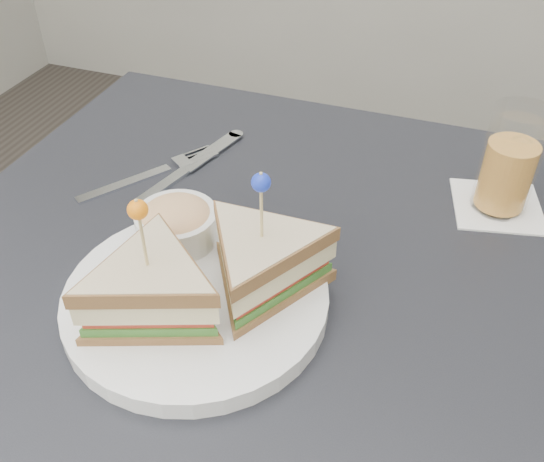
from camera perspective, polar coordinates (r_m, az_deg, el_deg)
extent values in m
cube|color=black|center=(0.68, -1.07, -4.53)|extent=(0.80, 0.80, 0.03)
cylinder|color=black|center=(1.29, -9.99, -2.67)|extent=(0.04, 0.04, 0.72)
cylinder|color=black|center=(1.19, 21.90, -10.24)|extent=(0.04, 0.04, 0.72)
cylinder|color=white|center=(0.63, -7.11, -6.48)|extent=(0.31, 0.31, 0.02)
cylinder|color=white|center=(0.63, -7.18, -5.81)|extent=(0.31, 0.31, 0.01)
cylinder|color=#D3BB79|center=(0.54, -12.06, -0.74)|extent=(0.00, 0.00, 0.09)
sphere|color=orange|center=(0.52, -12.53, 1.97)|extent=(0.02, 0.02, 0.02)
cylinder|color=#D3BB79|center=(0.56, -1.00, 1.89)|extent=(0.00, 0.00, 0.09)
sphere|color=#1A33C5|center=(0.54, -1.04, 4.59)|extent=(0.02, 0.02, 0.02)
cylinder|color=white|center=(0.68, -8.91, 0.34)|extent=(0.10, 0.10, 0.04)
ellipsoid|color=#E0B772|center=(0.67, -9.03, 1.28)|extent=(0.09, 0.09, 0.04)
cube|color=silver|center=(0.82, -13.71, 4.33)|extent=(0.09, 0.12, 0.00)
cube|color=silver|center=(0.85, -8.46, 6.48)|extent=(0.04, 0.03, 0.00)
cube|color=silver|center=(0.81, -9.98, 4.35)|extent=(0.04, 0.10, 0.01)
cube|color=silver|center=(0.87, -5.71, 7.47)|extent=(0.05, 0.12, 0.00)
cylinder|color=silver|center=(0.90, -3.40, 9.08)|extent=(0.03, 0.03, 0.00)
cube|color=white|center=(0.81, 20.42, 2.22)|extent=(0.13, 0.13, 0.00)
cylinder|color=gold|center=(0.79, 21.18, 4.95)|extent=(0.07, 0.07, 0.08)
cylinder|color=white|center=(0.78, 21.53, 6.22)|extent=(0.08, 0.08, 0.13)
cube|color=white|center=(0.78, 22.40, 7.53)|extent=(0.02, 0.02, 0.02)
cube|color=white|center=(0.76, 21.07, 6.99)|extent=(0.02, 0.02, 0.02)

